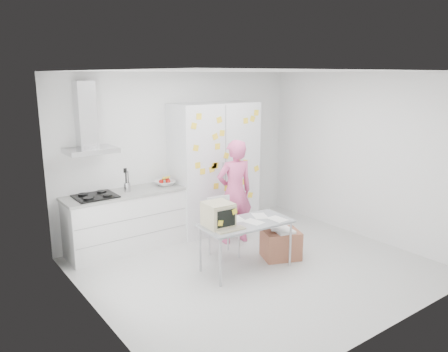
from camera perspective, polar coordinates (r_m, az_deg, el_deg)
floor at (r=6.33m, az=4.26°, el=-11.87°), size 4.50×4.00×0.02m
walls at (r=6.43m, az=0.31°, el=1.39°), size 4.52×4.01×2.70m
ceiling at (r=5.73m, az=4.73°, el=13.49°), size 4.50×4.00×0.02m
counter_run at (r=6.91m, az=-12.68°, el=-5.65°), size 1.84×0.63×1.28m
range_hood at (r=6.56m, az=-17.45°, el=6.40°), size 0.70×0.48×1.01m
tall_cabinet at (r=7.50m, az=-1.26°, el=1.13°), size 1.50×0.68×2.20m
person at (r=6.93m, az=1.41°, el=-2.10°), size 0.67×0.51×1.68m
desk at (r=5.88m, az=0.66°, el=-5.63°), size 1.31×0.71×1.01m
chair at (r=6.53m, az=-0.31°, el=-6.15°), size 0.44×0.44×0.89m
cardboard_box at (r=6.58m, az=7.44°, el=-8.77°), size 0.64×0.59×0.46m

